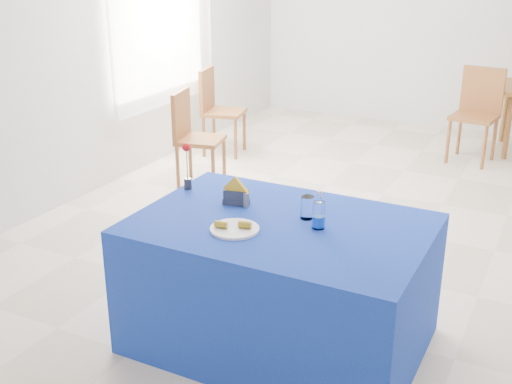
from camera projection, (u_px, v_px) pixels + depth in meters
floor at (356, 224)px, 5.38m from camera, size 7.00×7.00×0.00m
room_shell at (369, 9)px, 4.75m from camera, size 7.00×7.00×7.00m
window_pane at (159, 13)px, 6.54m from camera, size 0.04×1.50×1.60m
curtain at (164, 13)px, 6.51m from camera, size 0.04×1.75×1.85m
plate at (235, 229)px, 3.41m from camera, size 0.26×0.26×0.01m
drinking_glass at (307, 207)px, 3.55m from camera, size 0.08×0.08×0.13m
salt_shaker at (245, 196)px, 3.77m from camera, size 0.03×0.03×0.08m
pepper_shaker at (246, 200)px, 3.71m from camera, size 0.03×0.03×0.08m
blue_table at (280, 283)px, 3.65m from camera, size 1.60×1.10×0.76m
water_bottle at (319, 216)px, 3.42m from camera, size 0.07×0.07×0.21m
napkin_holder at (236, 196)px, 3.75m from camera, size 0.16×0.09×0.17m
rose_vase at (187, 167)px, 3.95m from camera, size 0.05×0.05×0.30m
chair_bg_left at (478, 108)px, 6.83m from camera, size 0.49×0.49×0.99m
chair_win_a at (192, 132)px, 6.10m from camera, size 0.49×0.49×0.92m
chair_win_b at (216, 105)px, 7.07m from camera, size 0.51×0.51×0.95m
banana_pieces at (233, 225)px, 3.40m from camera, size 0.19×0.10×0.04m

